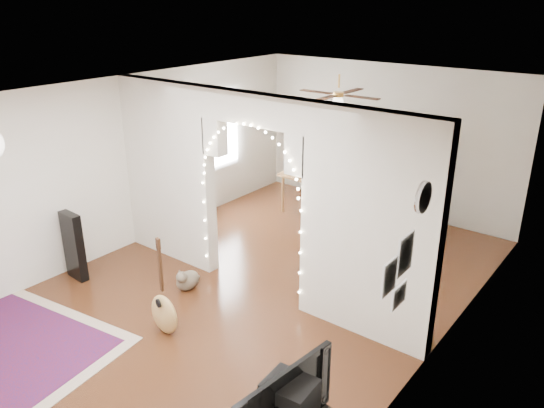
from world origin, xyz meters
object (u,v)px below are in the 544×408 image
Objects in this scene: bookcase at (347,169)px; dining_table at (316,179)px; dining_chair_right at (413,230)px; dining_chair_left at (388,220)px; acoustic_guitar at (163,299)px.

bookcase is 1.36× the size of dining_table.
dining_table is at bearing -157.65° from dining_chair_right.
bookcase is 1.75m from dining_chair_right.
dining_chair_right is (0.52, -0.14, 0.01)m from dining_chair_left.
acoustic_guitar reaches higher than dining_chair_right.
acoustic_guitar reaches higher than dining_chair_left.
acoustic_guitar is 4.39m from dining_chair_left.
dining_table is at bearing -119.49° from bookcase.
dining_chair_right is (1.57, -0.49, -0.61)m from bookcase.
dining_table is 1.51m from dining_chair_left.
dining_chair_right is at bearing 0.42° from dining_table.
bookcase is at bearing 106.73° from acoustic_guitar.
dining_chair_right reaches higher than dining_chair_left.
acoustic_guitar is 4.30m from dining_table.
acoustic_guitar is at bearing -72.57° from bookcase.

